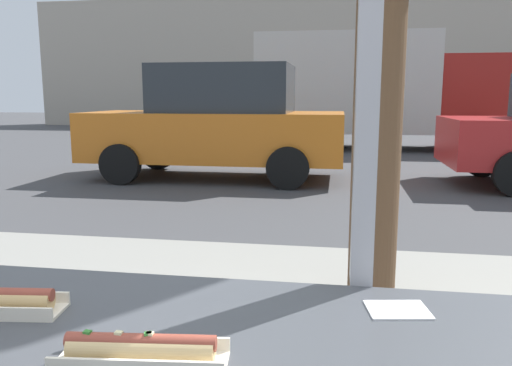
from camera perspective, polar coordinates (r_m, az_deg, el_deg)
ground_plane at (r=9.18m, az=9.56°, el=0.99°), size 60.00×60.00×0.00m
sidewalk_strip at (r=2.98m, az=9.88°, el=-16.39°), size 16.00×2.80×0.15m
building_facade_far at (r=23.18m, az=9.69°, el=13.20°), size 28.00×1.20×5.65m
hotdog_tray_near at (r=0.88m, az=-12.75°, el=-17.80°), size 0.28×0.11×0.05m
napkin_wrapper at (r=1.09m, az=15.59°, el=-13.53°), size 0.13×0.11×0.00m
parked_car_orange at (r=8.55m, az=-4.33°, el=6.74°), size 4.25×1.90×1.87m
box_truck at (r=13.72m, az=13.04°, el=10.38°), size 6.22×2.44×2.91m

